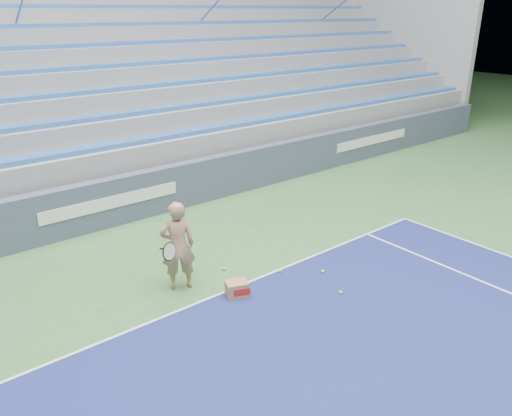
% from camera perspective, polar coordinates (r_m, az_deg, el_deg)
% --- Properties ---
extents(sponsor_barrier, '(30.00, 0.32, 1.10)m').
position_cam_1_polar(sponsor_barrier, '(11.65, -16.36, 0.63)').
color(sponsor_barrier, '#3F4860').
rests_on(sponsor_barrier, ground).
extents(bleachers, '(31.00, 9.15, 7.30)m').
position_cam_1_polar(bleachers, '(16.54, -25.15, 12.06)').
color(bleachers, gray).
rests_on(bleachers, ground).
extents(tennis_player, '(0.95, 0.91, 1.62)m').
position_cam_1_polar(tennis_player, '(8.66, -8.94, -4.30)').
color(tennis_player, tan).
rests_on(tennis_player, ground).
extents(ball_box, '(0.44, 0.40, 0.27)m').
position_cam_1_polar(ball_box, '(8.62, -2.20, -9.23)').
color(ball_box, '#A3714E').
rests_on(ball_box, ground).
extents(tennis_ball_0, '(0.07, 0.07, 0.07)m').
position_cam_1_polar(tennis_ball_0, '(9.39, 2.76, -7.18)').
color(tennis_ball_0, '#BDED30').
rests_on(tennis_ball_0, ground).
extents(tennis_ball_1, '(0.07, 0.07, 0.07)m').
position_cam_1_polar(tennis_ball_1, '(9.44, 7.65, -7.20)').
color(tennis_ball_1, '#BDED30').
rests_on(tennis_ball_1, ground).
extents(tennis_ball_2, '(0.07, 0.07, 0.07)m').
position_cam_1_polar(tennis_ball_2, '(8.84, 9.66, -9.49)').
color(tennis_ball_2, '#BDED30').
rests_on(tennis_ball_2, ground).
extents(tennis_ball_3, '(0.07, 0.07, 0.07)m').
position_cam_1_polar(tennis_ball_3, '(9.47, -3.65, -6.93)').
color(tennis_ball_3, '#BDED30').
rests_on(tennis_ball_3, ground).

